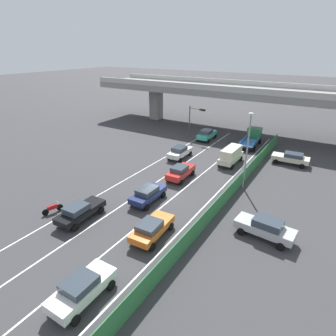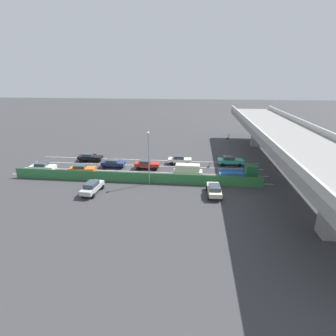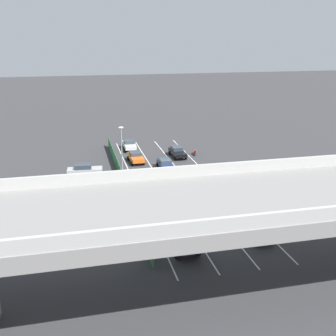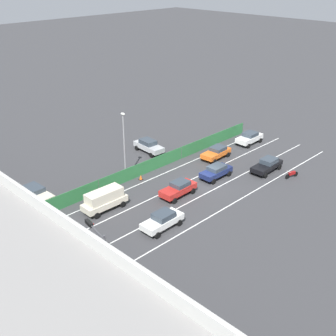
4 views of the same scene
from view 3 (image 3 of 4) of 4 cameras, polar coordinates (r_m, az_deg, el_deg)
The scene contains 22 objects.
ground_plane at distance 56.54m, azimuth -0.00°, elevation -0.72°, with size 300.00×300.00×0.00m, color #38383A.
lane_line_left_edge at distance 54.47m, azimuth 6.20°, elevation -1.57°, with size 0.14×43.60×0.01m, color silver.
lane_line_mid_left at distance 53.48m, azimuth 2.72°, elevation -1.85°, with size 0.14×43.60×0.01m, color silver.
lane_line_mid_right at distance 52.69m, azimuth -0.89°, elevation -2.15°, with size 0.14×43.60×0.01m, color silver.
lane_line_right_edge at distance 52.12m, azimuth -4.59°, elevation -2.43°, with size 0.14×43.60×0.01m, color silver.
elevated_overpass at distance 29.68m, azimuth 12.24°, elevation -5.07°, with size 59.40×10.10×8.42m.
green_fence at distance 51.65m, azimuth -6.29°, elevation -1.71°, with size 0.10×39.70×1.65m.
car_sedan_red at distance 52.00m, azimuth 1.04°, elevation -1.38°, with size 2.02×4.44×1.62m.
car_taxi_teal at distance 39.87m, azimuth 11.72°, elevation -7.96°, with size 2.22×4.69×1.75m.
car_taxi_orange at distance 61.35m, azimuth -4.55°, elevation 1.58°, with size 2.22×4.45×1.52m.
car_sedan_navy at distance 57.83m, azimuth -0.38°, elevation 0.62°, with size 1.93×4.24×1.54m.
car_sedan_white at distance 68.22m, azimuth -5.45°, elevation 3.28°, with size 2.09×4.30×1.62m.
car_hatchback_white at distance 47.80m, azimuth 6.66°, elevation -3.27°, with size 2.00×4.41×1.66m.
car_van_cream at distance 44.36m, azimuth -0.74°, elevation -4.41°, with size 2.03×4.85×2.20m.
car_sedan_black at distance 63.92m, azimuth 1.32°, elevation 2.31°, with size 2.11×4.70×1.57m.
flatbed_truck_blue at distance 36.20m, azimuth 2.28°, elevation -9.80°, with size 2.56×6.00×2.48m.
motorcycle at distance 65.39m, azimuth 3.78°, elevation 2.27°, with size 0.75×1.91×0.93m.
parked_wagon_silver at distance 56.14m, azimuth -11.58°, elevation -0.23°, with size 4.76×2.22×1.72m.
parked_sedan_cream at distance 40.04m, azimuth -9.04°, elevation -7.79°, with size 4.65×2.13×1.56m.
traffic_light at distance 40.00m, azimuth 14.56°, elevation -3.72°, with size 3.09×0.86×5.30m.
street_lamp at distance 48.01m, azimuth -6.46°, elevation 1.89°, with size 0.60×0.36×8.25m.
traffic_cone at distance 50.89m, azimuth -5.25°, elevation -2.64°, with size 0.47×0.47×0.59m.
Camera 3 is at (12.17, 52.15, 18.16)m, focal length 43.65 mm.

